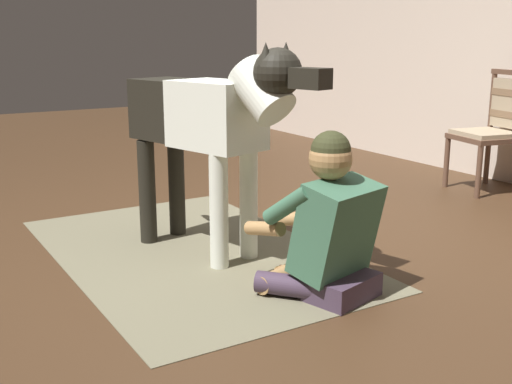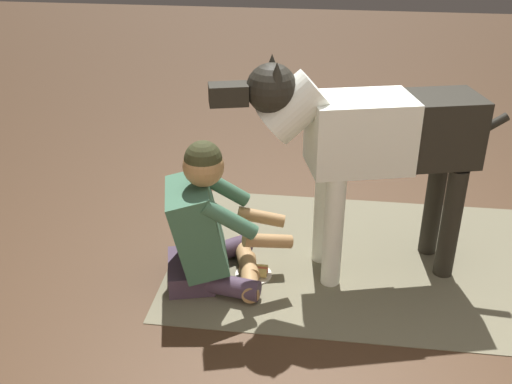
% 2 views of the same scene
% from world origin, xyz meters
% --- Properties ---
extents(ground_plane, '(15.62, 15.62, 0.00)m').
position_xyz_m(ground_plane, '(0.00, 0.00, 0.00)').
color(ground_plane, '#402B19').
extents(area_rug, '(2.30, 1.45, 0.01)m').
position_xyz_m(area_rug, '(-0.06, -0.14, 0.00)').
color(area_rug, '#69644D').
rests_on(area_rug, ground).
extents(person_sitting_on_floor, '(0.72, 0.58, 0.82)m').
position_xyz_m(person_sitting_on_floor, '(0.84, 0.17, 0.33)').
color(person_sitting_on_floor, '#423244').
rests_on(person_sitting_on_floor, ground).
extents(large_dog, '(1.51, 0.56, 1.22)m').
position_xyz_m(large_dog, '(0.02, -0.05, 0.79)').
color(large_dog, silver).
rests_on(large_dog, ground).
extents(hot_dog_on_plate, '(0.20, 0.20, 0.06)m').
position_xyz_m(hot_dog_on_plate, '(0.60, 0.11, 0.03)').
color(hot_dog_on_plate, silver).
rests_on(hot_dog_on_plate, ground).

